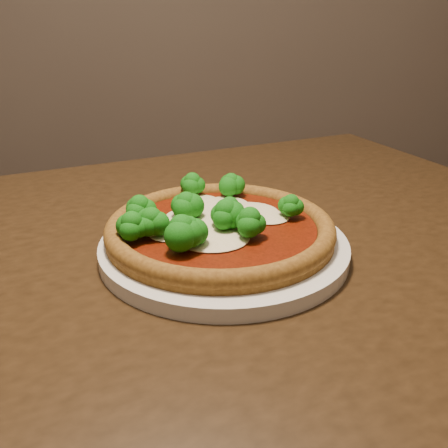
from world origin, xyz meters
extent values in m
cube|color=black|center=(0.04, -0.11, 0.73)|extent=(1.43, 1.17, 0.04)
cylinder|color=black|center=(0.48, 0.41, 0.35)|extent=(0.06, 0.06, 0.71)
cylinder|color=silver|center=(0.12, -0.12, 0.76)|extent=(0.31, 0.31, 0.02)
cylinder|color=brown|center=(0.12, -0.11, 0.77)|extent=(0.29, 0.29, 0.01)
torus|color=brown|center=(0.12, -0.11, 0.78)|extent=(0.29, 0.29, 0.02)
cylinder|color=#5F1404|center=(0.12, -0.11, 0.78)|extent=(0.24, 0.24, 0.00)
ellipsoid|color=beige|center=(0.08, -0.08, 0.78)|extent=(0.07, 0.06, 0.01)
ellipsoid|color=beige|center=(0.13, -0.04, 0.78)|extent=(0.07, 0.06, 0.01)
ellipsoid|color=beige|center=(0.10, -0.02, 0.78)|extent=(0.06, 0.05, 0.00)
ellipsoid|color=beige|center=(0.18, -0.09, 0.78)|extent=(0.05, 0.05, 0.00)
ellipsoid|color=beige|center=(0.10, -0.14, 0.78)|extent=(0.09, 0.08, 0.01)
ellipsoid|color=beige|center=(0.12, -0.09, 0.78)|extent=(0.10, 0.09, 0.01)
ellipsoid|color=beige|center=(0.05, -0.12, 0.78)|extent=(0.06, 0.05, 0.00)
ellipsoid|color=beige|center=(0.16, -0.07, 0.78)|extent=(0.09, 0.08, 0.01)
ellipsoid|color=#198C16|center=(0.01, -0.14, 0.81)|extent=(0.04, 0.04, 0.04)
ellipsoid|color=#198C16|center=(0.13, -0.10, 0.80)|extent=(0.04, 0.04, 0.04)
ellipsoid|color=#198C16|center=(0.15, -0.01, 0.80)|extent=(0.04, 0.04, 0.03)
ellipsoid|color=#198C16|center=(0.14, -0.15, 0.81)|extent=(0.05, 0.05, 0.04)
ellipsoid|color=#198C16|center=(0.06, -0.17, 0.81)|extent=(0.05, 0.05, 0.04)
ellipsoid|color=#198C16|center=(0.02, -0.09, 0.81)|extent=(0.05, 0.05, 0.04)
ellipsoid|color=#198C16|center=(0.21, -0.10, 0.80)|extent=(0.04, 0.04, 0.03)
ellipsoid|color=#198C16|center=(0.12, -0.12, 0.81)|extent=(0.05, 0.05, 0.04)
ellipsoid|color=#198C16|center=(0.03, -0.13, 0.81)|extent=(0.04, 0.04, 0.04)
ellipsoid|color=#198C16|center=(0.09, 0.00, 0.80)|extent=(0.04, 0.04, 0.03)
ellipsoid|color=#198C16|center=(0.08, -0.08, 0.81)|extent=(0.04, 0.04, 0.04)
ellipsoid|color=#198C16|center=(0.07, -0.16, 0.81)|extent=(0.04, 0.04, 0.04)
camera|label=1|loc=(0.04, -0.67, 1.04)|focal=40.00mm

